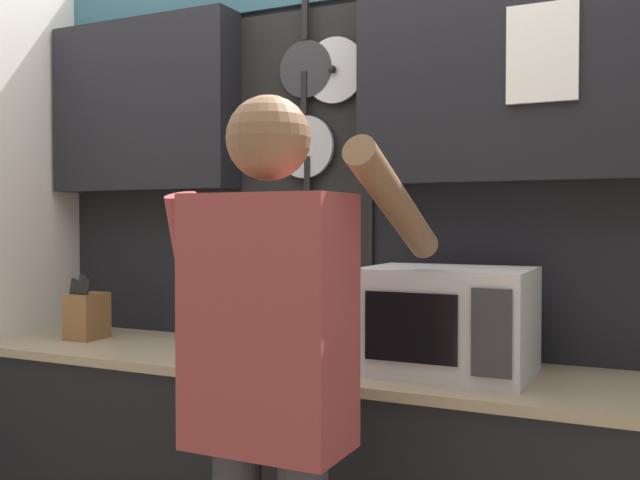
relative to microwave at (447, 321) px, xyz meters
name	(u,v)px	position (x,y,z in m)	size (l,w,h in m)	color
back_wall_unit	(345,188)	(-0.45, 0.26, 0.41)	(3.11, 0.22, 2.36)	black
microwave	(447,321)	(0.00, 0.00, 0.00)	(0.49, 0.37, 0.32)	silver
knife_block	(86,315)	(-1.42, 0.00, -0.07)	(0.12, 0.16, 0.25)	brown
utensil_crock	(268,332)	(-0.62, 0.00, -0.08)	(0.12, 0.12, 0.34)	white
person	(271,376)	(-0.26, -0.60, -0.07)	(0.54, 0.62, 1.65)	#383842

